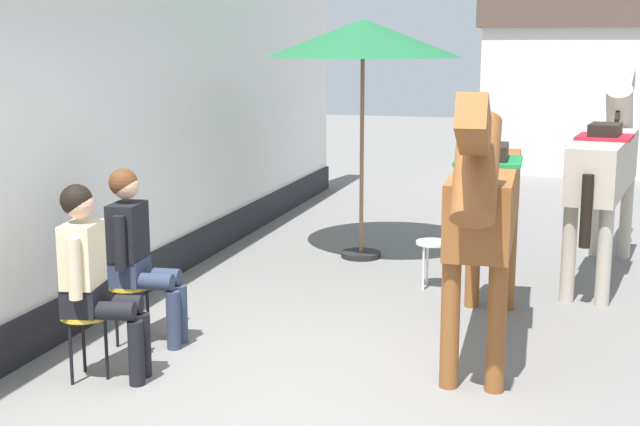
{
  "coord_description": "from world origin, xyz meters",
  "views": [
    {
      "loc": [
        1.42,
        -5.12,
        2.33
      ],
      "look_at": [
        -0.4,
        1.2,
        1.05
      ],
      "focal_mm": 49.23,
      "sensor_mm": 36.0,
      "label": 1
    }
  ],
  "objects_px": {
    "seated_visitor_near": "(92,272)",
    "saddled_horse_near": "(485,201)",
    "saddled_horse_far": "(606,162)",
    "cafe_parasol": "(363,40)",
    "seated_visitor_far": "(136,247)",
    "spare_stool_white": "(433,247)"
  },
  "relations": [
    {
      "from": "seated_visitor_near",
      "to": "seated_visitor_far",
      "type": "bearing_deg",
      "value": 95.04
    },
    {
      "from": "seated_visitor_near",
      "to": "cafe_parasol",
      "type": "relative_size",
      "value": 0.54
    },
    {
      "from": "saddled_horse_near",
      "to": "seated_visitor_near",
      "type": "bearing_deg",
      "value": -151.21
    },
    {
      "from": "seated_visitor_far",
      "to": "cafe_parasol",
      "type": "xyz_separation_m",
      "value": [
        1.02,
        3.23,
        1.59
      ]
    },
    {
      "from": "seated_visitor_near",
      "to": "saddled_horse_far",
      "type": "relative_size",
      "value": 0.47
    },
    {
      "from": "seated_visitor_near",
      "to": "saddled_horse_near",
      "type": "height_order",
      "value": "saddled_horse_near"
    },
    {
      "from": "saddled_horse_far",
      "to": "spare_stool_white",
      "type": "distance_m",
      "value": 1.98
    },
    {
      "from": "seated_visitor_far",
      "to": "spare_stool_white",
      "type": "xyz_separation_m",
      "value": [
        1.97,
        2.23,
        -0.38
      ]
    },
    {
      "from": "saddled_horse_near",
      "to": "spare_stool_white",
      "type": "bearing_deg",
      "value": 111.47
    },
    {
      "from": "spare_stool_white",
      "to": "saddled_horse_near",
      "type": "bearing_deg",
      "value": -68.53
    },
    {
      "from": "saddled_horse_far",
      "to": "seated_visitor_near",
      "type": "bearing_deg",
      "value": -131.35
    },
    {
      "from": "seated_visitor_near",
      "to": "saddled_horse_far",
      "type": "distance_m",
      "value": 5.26
    },
    {
      "from": "seated_visitor_far",
      "to": "spare_stool_white",
      "type": "height_order",
      "value": "seated_visitor_far"
    },
    {
      "from": "saddled_horse_near",
      "to": "seated_visitor_far",
      "type": "bearing_deg",
      "value": -166.54
    },
    {
      "from": "saddled_horse_near",
      "to": "cafe_parasol",
      "type": "height_order",
      "value": "cafe_parasol"
    },
    {
      "from": "saddled_horse_far",
      "to": "cafe_parasol",
      "type": "height_order",
      "value": "cafe_parasol"
    },
    {
      "from": "seated_visitor_far",
      "to": "cafe_parasol",
      "type": "distance_m",
      "value": 3.74
    },
    {
      "from": "saddled_horse_near",
      "to": "spare_stool_white",
      "type": "relative_size",
      "value": 6.52
    },
    {
      "from": "seated_visitor_near",
      "to": "saddled_horse_far",
      "type": "height_order",
      "value": "saddled_horse_far"
    },
    {
      "from": "seated_visitor_far",
      "to": "cafe_parasol",
      "type": "height_order",
      "value": "cafe_parasol"
    },
    {
      "from": "saddled_horse_far",
      "to": "spare_stool_white",
      "type": "xyz_separation_m",
      "value": [
        -1.57,
        -0.94,
        -0.76
      ]
    },
    {
      "from": "saddled_horse_far",
      "to": "cafe_parasol",
      "type": "relative_size",
      "value": 1.16
    }
  ]
}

